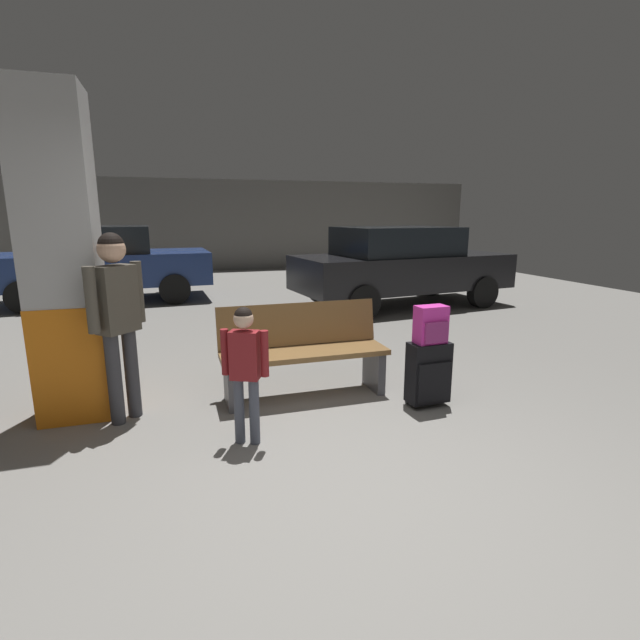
# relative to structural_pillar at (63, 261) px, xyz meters

# --- Properties ---
(ground_plane) EXTENTS (18.00, 18.00, 0.10)m
(ground_plane) POSITION_rel_structural_pillar_xyz_m (1.93, 2.08, -1.41)
(ground_plane) COLOR gray
(garage_back_wall) EXTENTS (18.00, 0.12, 2.80)m
(garage_back_wall) POSITION_rel_structural_pillar_xyz_m (1.93, 10.94, 0.04)
(garage_back_wall) COLOR slate
(garage_back_wall) RESTS_ON ground_plane
(structural_pillar) EXTENTS (0.57, 0.57, 2.74)m
(structural_pillar) POSITION_rel_structural_pillar_xyz_m (0.00, 0.00, 0.00)
(structural_pillar) COLOR orange
(structural_pillar) RESTS_ON ground_plane
(bench) EXTENTS (1.60, 0.53, 0.89)m
(bench) POSITION_rel_structural_pillar_xyz_m (2.03, -0.15, -0.92)
(bench) COLOR brown
(bench) RESTS_ON ground_plane
(suitcase) EXTENTS (0.39, 0.25, 0.60)m
(suitcase) POSITION_rel_structural_pillar_xyz_m (3.05, -0.78, -1.04)
(suitcase) COLOR black
(suitcase) RESTS_ON ground_plane
(backpack_bright) EXTENTS (0.29, 0.20, 0.34)m
(backpack_bright) POSITION_rel_structural_pillar_xyz_m (3.05, -0.78, -0.59)
(backpack_bright) COLOR #D833A5
(backpack_bright) RESTS_ON suitcase
(child) EXTENTS (0.34, 0.27, 1.08)m
(child) POSITION_rel_structural_pillar_xyz_m (1.35, -1.01, -0.69)
(child) COLOR #4C5160
(child) RESTS_ON ground_plane
(adult) EXTENTS (0.41, 0.42, 1.60)m
(adult) POSITION_rel_structural_pillar_xyz_m (0.41, -0.27, -0.37)
(adult) COLOR #38383D
(adult) RESTS_ON ground_plane
(parked_car_far) EXTENTS (4.18, 1.96, 1.51)m
(parked_car_far) POSITION_rel_structural_pillar_xyz_m (-0.51, 5.98, -0.55)
(parked_car_far) COLOR navy
(parked_car_far) RESTS_ON ground_plane
(parked_car_near) EXTENTS (4.28, 2.19, 1.51)m
(parked_car_near) POSITION_rel_structural_pillar_xyz_m (5.02, 3.76, -0.55)
(parked_car_near) COLOR black
(parked_car_near) RESTS_ON ground_plane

